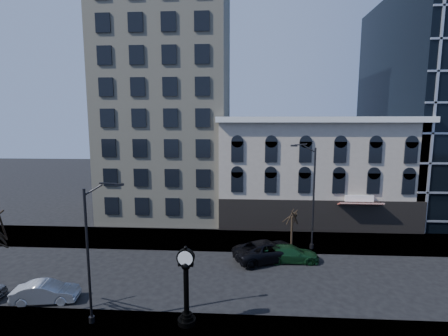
{
  "coord_description": "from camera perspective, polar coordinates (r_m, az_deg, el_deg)",
  "views": [
    {
      "loc": [
        3.67,
        -23.62,
        11.87
      ],
      "look_at": [
        2.0,
        4.0,
        8.0
      ],
      "focal_mm": 26.0,
      "sensor_mm": 36.0,
      "label": 1
    }
  ],
  "objects": [
    {
      "name": "ground",
      "position": [
        26.69,
        -5.07,
        -18.48
      ],
      "size": [
        160.0,
        160.0,
        0.0
      ],
      "primitive_type": "plane",
      "color": "black",
      "rests_on": "ground"
    },
    {
      "name": "sidewalk_far",
      "position": [
        33.95,
        -3.03,
        -12.41
      ],
      "size": [
        160.0,
        6.0,
        0.12
      ],
      "primitive_type": "cube",
      "color": "gray",
      "rests_on": "ground"
    },
    {
      "name": "cream_tower",
      "position": [
        44.24,
        -9.82,
        17.55
      ],
      "size": [
        15.9,
        15.4,
        42.5
      ],
      "color": "#BBB296",
      "rests_on": "ground"
    },
    {
      "name": "victorian_row",
      "position": [
        40.8,
        15.21,
        -0.59
      ],
      "size": [
        22.6,
        11.19,
        12.5
      ],
      "color": "#B9AB98",
      "rests_on": "ground"
    },
    {
      "name": "street_clock",
      "position": [
        20.24,
        -6.66,
        -20.37
      ],
      "size": [
        1.08,
        1.08,
        4.78
      ],
      "rotation": [
        0.0,
        0.0,
        -0.05
      ],
      "color": "black",
      "rests_on": "sidewalk_near"
    },
    {
      "name": "street_lamp_near",
      "position": [
        20.03,
        -21.38,
        -7.88
      ],
      "size": [
        2.16,
        0.85,
        8.57
      ],
      "rotation": [
        0.0,
        0.0,
        0.29
      ],
      "color": "black",
      "rests_on": "sidewalk_near"
    },
    {
      "name": "street_lamp_far",
      "position": [
        30.6,
        14.28,
        -0.09
      ],
      "size": [
        2.58,
        0.82,
        10.06
      ],
      "rotation": [
        0.0,
        0.0,
        2.93
      ],
      "color": "black",
      "rests_on": "sidewalk_far"
    },
    {
      "name": "bare_tree_far",
      "position": [
        32.16,
        11.93,
        -7.38
      ],
      "size": [
        2.58,
        2.58,
        4.43
      ],
      "color": "#302518",
      "rests_on": "sidewalk_far"
    },
    {
      "name": "car_near_b",
      "position": [
        26.0,
        -28.83,
        -18.56
      ],
      "size": [
        4.32,
        2.13,
        1.36
      ],
      "primitive_type": "imported",
      "rotation": [
        0.0,
        0.0,
        1.74
      ],
      "color": "#A5A8AD",
      "rests_on": "ground"
    },
    {
      "name": "car_far_a",
      "position": [
        29.29,
        7.78,
        -14.2
      ],
      "size": [
        6.76,
        5.03,
        1.71
      ],
      "primitive_type": "imported",
      "rotation": [
        0.0,
        0.0,
        1.98
      ],
      "color": "black",
      "rests_on": "ground"
    },
    {
      "name": "car_far_b",
      "position": [
        29.44,
        11.69,
        -14.53
      ],
      "size": [
        4.8,
        2.07,
        1.38
      ],
      "primitive_type": "imported",
      "rotation": [
        0.0,
        0.0,
        1.6
      ],
      "color": "#143F1E",
      "rests_on": "ground"
    }
  ]
}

